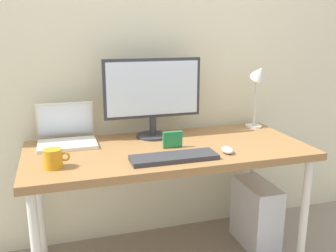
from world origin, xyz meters
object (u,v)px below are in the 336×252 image
Objects in this scene: photo_frame at (173,139)px; laptop at (66,134)px; desk at (168,157)px; keyboard at (174,157)px; computer_tower at (256,214)px; monitor at (153,93)px; desk_lamp at (259,82)px; mouse at (227,150)px; coffee_mug at (53,159)px.

laptop is at bearing 155.14° from photo_frame.
desk is at bearing 132.73° from photo_frame.
keyboard is 4.00× the size of photo_frame.
computer_tower is at bearing 20.26° from keyboard.
monitor is at bearing 89.52° from keyboard.
monitor is 1.02m from computer_tower.
photo_frame reaches higher than desk.
desk_lamp is 0.88m from keyboard.
keyboard is (-0.71, -0.43, -0.29)m from desk_lamp.
desk is 0.59m from laptop.
computer_tower is at bearing 33.46° from mouse.
coffee_mug is (-1.28, -0.37, -0.26)m from desk_lamp.
monitor is 0.73m from coffee_mug.
keyboard is at bearing -177.02° from mouse.
coffee_mug is (-0.08, -0.39, -0.01)m from laptop.
photo_frame is at bearing 145.13° from mouse.
monitor reaches higher than coffee_mug.
laptop is 3.56× the size of mouse.
computer_tower is (0.57, 0.04, -0.56)m from photo_frame.
desk_lamp reaches higher than computer_tower.
computer_tower is at bearing -10.73° from laptop.
laptop reaches higher than keyboard.
computer_tower is at bearing 2.06° from desk.
monitor is at bearing 32.69° from coffee_mug.
keyboard is (-0.00, -0.43, -0.26)m from monitor.
mouse is at bearing -35.94° from desk.
mouse is (0.30, 0.02, 0.01)m from keyboard.
coffee_mug is (-0.58, -0.37, -0.22)m from monitor.
keyboard is at bearing -5.36° from coffee_mug.
coffee_mug is at bearing -147.31° from monitor.
desk_lamp reaches higher than mouse.
laptop is 0.61m from photo_frame.
mouse is at bearing -54.23° from monitor.
monitor is 6.48× the size of mouse.
mouse is (0.27, -0.19, 0.08)m from desk.
desk is 0.40m from monitor.
coffee_mug is at bearing -171.64° from computer_tower.
desk is 0.75m from computer_tower.
desk_lamp is (0.67, 0.22, 0.36)m from desk.
laptop is 1.23m from desk_lamp.
laptop is 0.40m from coffee_mug.
coffee_mug reaches higher than keyboard.
coffee_mug reaches higher than mouse.
coffee_mug is (-0.88, 0.04, 0.03)m from mouse.
desk reaches higher than computer_tower.
laptop reaches higher than coffee_mug.
desk_lamp is 0.65m from mouse.
keyboard is 4.89× the size of mouse.
laptop is 2.61× the size of coffee_mug.
keyboard is 0.30m from mouse.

